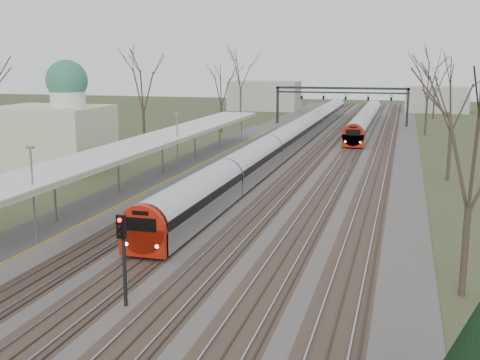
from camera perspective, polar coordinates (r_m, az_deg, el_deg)
name	(u,v)px	position (r m, az deg, el deg)	size (l,w,h in m)	color
track_bed	(312,152)	(68.23, 6.82, 2.63)	(24.00, 160.00, 0.22)	#474442
platform	(178,172)	(53.74, -5.89, 0.79)	(3.50, 69.00, 1.00)	#9E9B93
canopy	(157,140)	(49.08, -7.87, 3.79)	(4.10, 50.00, 3.11)	slate
dome_building	(53,131)	(59.44, -17.27, 4.48)	(10.00, 8.00, 10.30)	beige
signal_gantry	(341,94)	(97.37, 9.59, 8.00)	(21.00, 0.59, 6.08)	black
tree_west_far	(142,81)	(65.66, -9.24, 9.21)	(5.50, 5.50, 11.33)	#2D231C
tree_east_near	(473,150)	(27.13, 21.19, 2.70)	(4.50, 4.50, 9.27)	#2D231C
tree_east_far	(453,96)	(53.95, 19.56, 7.51)	(5.00, 5.00, 10.30)	#2D231C
train_near	(296,134)	(73.65, 5.34, 4.41)	(2.62, 90.21, 3.05)	#B7BAC2
train_far	(366,119)	(93.06, 11.84, 5.65)	(2.62, 45.21, 3.05)	#B7BAC2
signal_post	(123,246)	(25.33, -11.04, -6.20)	(0.35, 0.45, 4.10)	black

